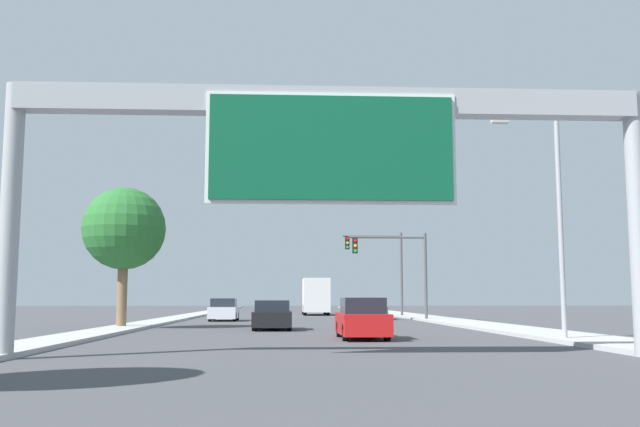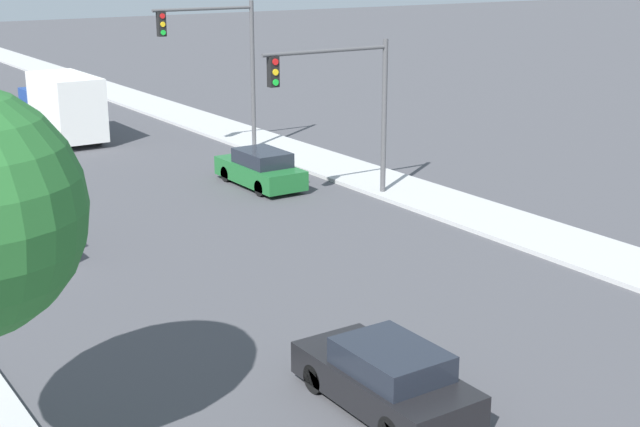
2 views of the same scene
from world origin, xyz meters
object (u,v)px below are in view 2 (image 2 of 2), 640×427
at_px(car_near_center, 386,378).
at_px(car_far_center, 16,232).
at_px(truck_box_primary, 62,107).
at_px(traffic_light_near_intersection, 346,93).
at_px(traffic_light_mid_block, 224,52).
at_px(car_mid_right, 260,169).

relative_size(car_near_center, car_far_center, 0.98).
xyz_separation_m(truck_box_primary, traffic_light_near_intersection, (4.98, -17.34, 2.43)).
relative_size(truck_box_primary, traffic_light_mid_block, 1.01).
xyz_separation_m(car_near_center, traffic_light_near_intersection, (8.48, 13.39, 3.44)).
height_order(truck_box_primary, traffic_light_near_intersection, traffic_light_near_intersection).
bearing_deg(traffic_light_mid_block, car_far_center, -142.92).
bearing_deg(car_near_center, truck_box_primary, 83.50).
bearing_deg(traffic_light_near_intersection, truck_box_primary, 106.02).
bearing_deg(truck_box_primary, car_mid_right, -75.51).
bearing_deg(truck_box_primary, traffic_light_mid_block, -54.36).
distance_m(car_mid_right, traffic_light_near_intersection, 5.31).
bearing_deg(traffic_light_near_intersection, car_far_center, 176.50).
xyz_separation_m(car_mid_right, car_near_center, (-7.00, -17.18, -0.03)).
height_order(truck_box_primary, traffic_light_mid_block, traffic_light_mid_block).
relative_size(traffic_light_near_intersection, traffic_light_mid_block, 0.86).
height_order(car_mid_right, truck_box_primary, truck_box_primary).
height_order(car_far_center, traffic_light_mid_block, traffic_light_mid_block).
bearing_deg(car_mid_right, car_far_center, -163.76).
distance_m(traffic_light_near_intersection, traffic_light_mid_block, 10.02).
bearing_deg(car_far_center, truck_box_primary, 67.14).
bearing_deg(car_mid_right, car_near_center, -112.17).
xyz_separation_m(car_near_center, car_far_center, (-3.50, 14.12, 0.04)).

